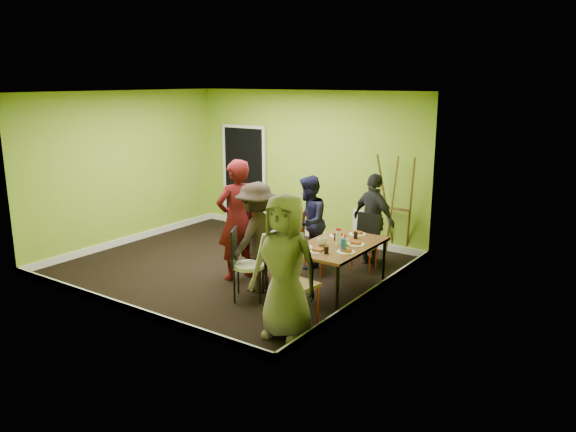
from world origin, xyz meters
name	(u,v)px	position (x,y,z in m)	size (l,w,h in m)	color
ground	(232,266)	(0.00, 0.00, 0.00)	(5.00, 5.00, 0.00)	black
room_walls	(231,207)	(-0.02, 0.04, 0.99)	(5.04, 4.54, 2.82)	#90AC2C
dining_table	(338,248)	(2.05, -0.12, 0.70)	(0.90, 1.50, 0.75)	black
chair_left_far	(308,239)	(1.19, 0.45, 0.54)	(0.51, 0.51, 0.97)	red
chair_left_near	(274,250)	(1.21, -0.48, 0.62)	(0.53, 0.53, 1.10)	red
chair_back_end	(368,230)	(1.85, 1.21, 0.63)	(0.41, 0.47, 0.90)	red
chair_front_end	(291,279)	(2.09, -1.34, 0.61)	(0.51, 0.51, 1.09)	red
chair_bentwood	(243,260)	(1.04, -0.98, 0.56)	(0.54, 0.53, 1.01)	black
easel	(396,207)	(1.96, 2.02, 0.88)	(0.71, 0.67, 1.77)	brown
plate_near_left	(338,236)	(1.84, 0.24, 0.76)	(0.24, 0.24, 0.01)	white
plate_near_right	(303,247)	(1.73, -0.53, 0.76)	(0.26, 0.26, 0.01)	white
plate_far_back	(358,234)	(2.04, 0.48, 0.76)	(0.25, 0.25, 0.01)	white
plate_far_front	(318,252)	(2.01, -0.60, 0.76)	(0.21, 0.21, 0.01)	white
plate_wall_back	(356,244)	(2.27, -0.01, 0.76)	(0.25, 0.25, 0.01)	white
plate_wall_front	(346,252)	(2.32, -0.39, 0.76)	(0.24, 0.24, 0.01)	white
thermos	(338,238)	(2.08, -0.17, 0.86)	(0.07, 0.07, 0.22)	white
blue_bottle	(343,245)	(2.29, -0.40, 0.84)	(0.07, 0.07, 0.19)	#164BAB
orange_bottle	(345,237)	(2.02, 0.12, 0.79)	(0.03, 0.03, 0.09)	red
glass_mid	(336,237)	(1.94, 0.02, 0.80)	(0.06, 0.06, 0.11)	black
glass_back	(356,235)	(2.12, 0.27, 0.80)	(0.06, 0.06, 0.10)	black
glass_front	(326,250)	(2.13, -0.58, 0.80)	(0.06, 0.06, 0.10)	black
cup_a	(322,241)	(1.89, -0.28, 0.80)	(0.14, 0.14, 0.11)	white
cup_b	(345,242)	(2.14, -0.09, 0.79)	(0.09, 0.09, 0.09)	white
person_standing	(237,220)	(0.45, -0.39, 0.92)	(0.67, 0.44, 1.85)	#4E0D0F
person_left_far	(308,222)	(1.03, 0.71, 0.75)	(0.73, 0.57, 1.50)	#161637
person_left_near	(256,237)	(0.98, -0.60, 0.79)	(1.03, 0.59, 1.59)	black
person_back_end	(374,220)	(1.87, 1.37, 0.76)	(0.89, 0.37, 1.53)	black
person_front_end	(285,266)	(2.17, -1.60, 0.87)	(0.85, 0.55, 1.73)	gray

